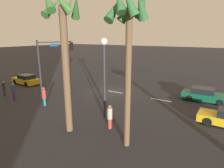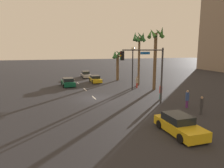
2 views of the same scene
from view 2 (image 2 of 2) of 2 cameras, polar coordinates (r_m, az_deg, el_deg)
The scene contains 18 objects.
ground_plane at distance 25.23m, azimuth -4.99°, elevation -4.09°, with size 220.00×220.00×0.00m, color #28282D.
lane_stripe_0 at distance 42.62m, azimuth -10.93°, elevation 1.42°, with size 1.86×0.14×0.01m, color silver.
lane_stripe_1 at distance 37.29m, azimuth -9.72°, elevation 0.30°, with size 1.99×0.14×0.01m, color silver.
lane_stripe_2 at distance 30.98m, azimuth -7.73°, elevation -1.55°, with size 2.22×0.14×0.01m, color silver.
lane_stripe_3 at distance 25.60m, azimuth -5.21°, elevation -3.87°, with size 1.98×0.14×0.01m, color silver.
car_0 at distance 37.58m, azimuth -4.78°, elevation 1.38°, with size 4.24×1.97×1.27m.
car_1 at distance 44.75m, azimuth -7.52°, elevation 2.69°, with size 4.36×1.95×1.36m.
car_2 at distance 34.42m, azimuth -12.49°, elevation 0.51°, with size 4.58×2.07×1.39m.
car_3 at distance 15.50m, azimuth 18.63°, elevation -11.04°, with size 4.31×1.99×1.37m.
traffic_signal at distance 21.91m, azimuth 10.37°, elevation 4.94°, with size 0.43×5.06×6.24m.
streetlamp at distance 29.96m, azimuth 5.93°, elevation 6.80°, with size 0.56×0.56×6.48m.
pedestrian_0 at distance 25.17m, azimuth 13.77°, elevation -2.06°, with size 0.36×0.36×1.86m.
pedestrian_1 at distance 32.27m, azimuth 7.15°, elevation 0.62°, with size 0.44×0.44×1.81m.
pedestrian_2 at distance 22.32m, azimuth 20.71°, elevation -3.90°, with size 0.50×0.50×1.87m.
pedestrian_3 at distance 20.53m, azimuth 24.21°, elevation -5.47°, with size 0.45×0.45×1.73m.
palm_tree_0 at distance 34.26m, azimuth 7.81°, elevation 11.31°, with size 2.45×2.33×9.12m.
palm_tree_1 at distance 30.65m, azimuth 12.38°, elevation 10.58°, with size 2.55×2.72×9.45m.
palm_tree_2 at distance 39.73m, azimuth 1.65°, elevation 7.32°, with size 2.55×2.31×6.17m.
Camera 2 is at (23.78, -5.92, 5.97)m, focal length 31.97 mm.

